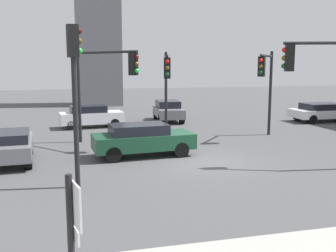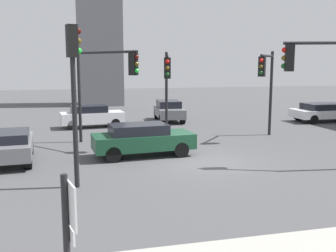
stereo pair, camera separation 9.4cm
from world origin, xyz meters
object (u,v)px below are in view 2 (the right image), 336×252
car_3 (142,139)px  car_4 (326,112)px  traffic_light_1 (74,76)px  traffic_light_4 (267,77)px  traffic_light_2 (105,75)px  car_6 (92,116)px  traffic_light_0 (167,77)px  direction_sign (68,231)px  traffic_light_3 (326,76)px  car_1 (10,145)px  car_7 (169,110)px

car_3 → car_4: bearing=22.8°
car_3 → car_4: (14.39, 7.35, -0.06)m
traffic_light_1 → traffic_light_4: size_ratio=1.10×
traffic_light_2 → car_4: traffic_light_2 is taller
car_6 → traffic_light_0: bearing=-59.9°
traffic_light_0 → traffic_light_2: size_ratio=0.95×
direction_sign → traffic_light_3: (9.42, 7.41, 1.97)m
traffic_light_2 → traffic_light_3: size_ratio=1.00×
traffic_light_4 → car_6: bearing=-85.0°
traffic_light_3 → direction_sign: bearing=59.1°
traffic_light_3 → car_1: 12.74m
car_7 → car_4: bearing=80.1°
traffic_light_1 → car_6: bearing=71.9°
direction_sign → car_1: bearing=89.3°
car_6 → car_1: bearing=-119.3°
direction_sign → car_4: bearing=33.6°
traffic_light_1 → car_6: (1.10, 12.48, -2.87)m
traffic_light_1 → car_4: traffic_light_1 is taller
traffic_light_0 → traffic_light_1: bearing=-20.2°
traffic_light_1 → traffic_light_2: traffic_light_1 is taller
direction_sign → car_7: bearing=59.4°
traffic_light_3 → traffic_light_4: bearing=-76.1°
traffic_light_4 → car_3: size_ratio=1.05×
car_4 → car_7: 11.03m
direction_sign → traffic_light_4: bearing=40.1°
direction_sign → traffic_light_1: bearing=75.5°
direction_sign → traffic_light_1: size_ratio=0.44×
car_6 → car_7: car_7 is taller
car_1 → car_6: bearing=-27.7°
car_1 → car_3: (5.45, -0.17, 0.05)m
traffic_light_0 → car_6: 6.83m
direction_sign → car_7: size_ratio=0.56×
direction_sign → car_4: direction_sign is taller
traffic_light_1 → traffic_light_2: size_ratio=1.06×
direction_sign → car_3: size_ratio=0.51×
direction_sign → traffic_light_3: traffic_light_3 is taller
traffic_light_4 → traffic_light_3: bearing=32.8°
traffic_light_4 → car_4: size_ratio=0.98×
traffic_light_0 → car_3: bearing=-16.4°
car_3 → car_7: 10.82m
traffic_light_0 → traffic_light_2: bearing=-58.8°
direction_sign → traffic_light_4: (10.17, 13.46, 1.73)m
car_6 → car_7: size_ratio=1.00×
car_3 → traffic_light_4: bearing=14.7°
traffic_light_4 → car_7: 8.80m
traffic_light_0 → traffic_light_2: 3.47m
traffic_light_0 → traffic_light_4: bearing=91.5°
traffic_light_2 → traffic_light_3: (7.72, -6.01, 0.08)m
car_6 → traffic_light_2: bearing=-91.9°
direction_sign → traffic_light_0: 15.44m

